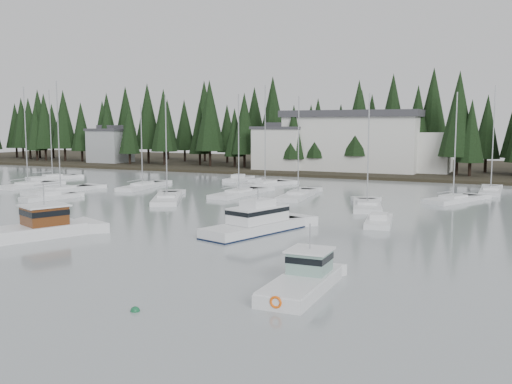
% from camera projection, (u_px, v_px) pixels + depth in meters
% --- Properties ---
extents(ground, '(260.00, 260.00, 0.00)m').
position_uv_depth(ground, '(3.00, 298.00, 29.12)').
color(ground, '#8E9799').
rests_on(ground, ground).
extents(far_shore_land, '(240.00, 54.00, 1.00)m').
position_uv_depth(far_shore_land, '(396.00, 168.00, 116.17)').
color(far_shore_land, black).
rests_on(far_shore_land, ground).
extents(conifer_treeline, '(200.00, 22.00, 20.00)m').
position_uv_depth(conifer_treeline, '(384.00, 172.00, 106.30)').
color(conifer_treeline, black).
rests_on(conifer_treeline, ground).
extents(house_west, '(9.54, 7.42, 8.75)m').
position_uv_depth(house_west, '(281.00, 147.00, 107.13)').
color(house_west, silver).
rests_on(house_west, ground).
extents(house_far_west, '(8.48, 7.42, 8.25)m').
position_uv_depth(house_far_west, '(110.00, 145.00, 126.81)').
color(house_far_west, '#999EA0').
rests_on(house_far_west, ground).
extents(harbor_inn, '(29.50, 11.50, 10.90)m').
position_uv_depth(harbor_inn, '(364.00, 142.00, 103.60)').
color(harbor_inn, silver).
rests_on(harbor_inn, ground).
extents(lobster_boat_brown, '(7.20, 10.35, 4.87)m').
position_uv_depth(lobster_boat_brown, '(26.00, 231.00, 44.37)').
color(lobster_boat_brown, white).
rests_on(lobster_boat_brown, ground).
extents(cabin_cruiser_center, '(5.70, 10.32, 4.23)m').
position_uv_depth(cabin_cruiser_center, '(255.00, 225.00, 46.64)').
color(cabin_cruiser_center, white).
rests_on(cabin_cruiser_center, ground).
extents(lobster_boat_teal, '(2.65, 7.19, 3.95)m').
position_uv_depth(lobster_boat_teal, '(303.00, 282.00, 30.39)').
color(lobster_boat_teal, white).
rests_on(lobster_boat_teal, ground).
extents(sailboat_0, '(5.25, 8.35, 14.97)m').
position_uv_depth(sailboat_0, '(53.00, 178.00, 93.04)').
color(sailboat_0, white).
rests_on(sailboat_0, ground).
extents(sailboat_1, '(6.21, 9.15, 13.05)m').
position_uv_depth(sailboat_1, '(453.00, 201.00, 65.79)').
color(sailboat_1, white).
rests_on(sailboat_1, ground).
extents(sailboat_2, '(5.20, 9.54, 12.65)m').
position_uv_depth(sailboat_2, '(367.00, 207.00, 60.77)').
color(sailboat_2, white).
rests_on(sailboat_2, ground).
extents(sailboat_3, '(3.03, 8.58, 14.66)m').
position_uv_depth(sailboat_3, '(28.00, 187.00, 80.96)').
color(sailboat_3, white).
rests_on(sailboat_3, ground).
extents(sailboat_4, '(7.88, 10.90, 12.75)m').
position_uv_depth(sailboat_4, '(167.00, 200.00, 66.84)').
color(sailboat_4, white).
rests_on(sailboat_4, ground).
extents(sailboat_6, '(2.73, 10.10, 14.43)m').
position_uv_depth(sailboat_6, '(491.00, 192.00, 74.40)').
color(sailboat_6, white).
rests_on(sailboat_6, ground).
extents(sailboat_7, '(5.54, 9.08, 15.01)m').
position_uv_depth(sailboat_7, '(265.00, 185.00, 82.60)').
color(sailboat_7, white).
rests_on(sailboat_7, ground).
extents(sailboat_9, '(4.08, 10.86, 12.17)m').
position_uv_depth(sailboat_9, '(143.00, 187.00, 80.04)').
color(sailboat_9, white).
rests_on(sailboat_9, ground).
extents(sailboat_10, '(4.01, 11.22, 12.80)m').
position_uv_depth(sailboat_10, '(298.00, 196.00, 70.04)').
color(sailboat_10, white).
rests_on(sailboat_10, ground).
extents(sailboat_12, '(3.38, 10.57, 13.11)m').
position_uv_depth(sailboat_12, '(239.00, 195.00, 71.67)').
color(sailboat_12, white).
rests_on(sailboat_12, ground).
extents(sailboat_13, '(3.73, 10.46, 14.99)m').
position_uv_depth(sailboat_13, '(61.00, 192.00, 74.99)').
color(sailboat_13, white).
rests_on(sailboat_13, ground).
extents(runabout_0, '(3.71, 7.12, 1.42)m').
position_uv_depth(runabout_0, '(50.00, 198.00, 67.75)').
color(runabout_0, white).
rests_on(runabout_0, ground).
extents(runabout_1, '(3.13, 6.09, 1.42)m').
position_uv_depth(runabout_1, '(379.00, 223.00, 50.51)').
color(runabout_1, white).
rests_on(runabout_1, ground).
extents(runabout_3, '(2.32, 6.73, 1.42)m').
position_uv_depth(runabout_3, '(238.00, 180.00, 90.21)').
color(runabout_3, white).
rests_on(runabout_3, ground).
extents(runabout_4, '(2.27, 5.18, 1.42)m').
position_uv_depth(runabout_4, '(255.00, 184.00, 83.32)').
color(runabout_4, white).
rests_on(runabout_4, ground).
extents(mooring_buoy_green, '(0.46, 0.46, 0.46)m').
position_uv_depth(mooring_buoy_green, '(135.00, 311.00, 27.06)').
color(mooring_buoy_green, '#145933').
rests_on(mooring_buoy_green, ground).
extents(mooring_buoy_dark, '(0.39, 0.39, 0.39)m').
position_uv_depth(mooring_buoy_dark, '(285.00, 282.00, 32.05)').
color(mooring_buoy_dark, black).
rests_on(mooring_buoy_dark, ground).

